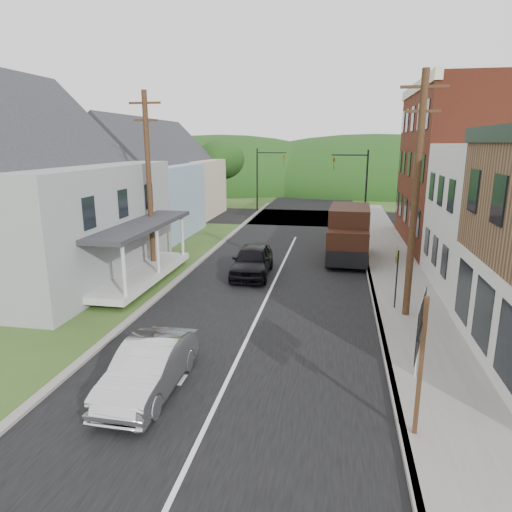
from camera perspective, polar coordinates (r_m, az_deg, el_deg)
The scene contains 23 objects.
ground at distance 15.46m, azimuth -1.45°, elevation -11.07°, with size 120.00×120.00×0.00m, color #2D4719.
road at distance 24.76m, azimuth 3.23°, elevation -1.35°, with size 9.00×90.00×0.02m, color black.
cross_road at distance 41.33m, azimuth 6.15°, elevation 4.81°, with size 60.00×9.00×0.02m, color black.
sidewalk_right at distance 22.86m, azimuth 17.45°, elevation -3.12°, with size 2.80×55.00×0.15m, color slate.
curb_right at distance 22.72m, azimuth 14.07°, elevation -2.99°, with size 0.20×55.00×0.15m, color slate.
curb_left at distance 23.87m, azimuth -8.53°, elevation -1.93°, with size 0.30×55.00×0.12m, color slate.
storefront_red at distance 31.88m, azimuth 25.97°, elevation 9.84°, with size 8.00×12.00×10.00m, color maroon.
house_gray at distance 24.79m, azimuth -26.89°, elevation 7.15°, with size 10.20×12.24×8.35m.
house_blue at distance 33.81m, azimuth -14.18°, elevation 8.74°, with size 7.14×8.16×7.28m.
house_cream at distance 42.32m, azimuth -9.78°, elevation 9.94°, with size 7.14×8.16×7.28m.
utility_pole_right at distance 17.53m, azimuth 19.30°, elevation 7.02°, with size 1.60×0.26×9.00m.
utility_pole_left at distance 23.72m, azimuth -13.23°, elevation 9.06°, with size 1.60×0.26×9.00m.
traffic_signal_right at distance 37.34m, azimuth 12.58°, elevation 9.39°, with size 2.87×0.20×6.00m.
traffic_signal_left at distance 44.87m, azimuth 1.04°, elevation 10.44°, with size 2.87×0.20×6.00m.
tree_left_b at distance 32.53m, azimuth -27.83°, elevation 9.49°, with size 4.80×4.80×6.94m.
tree_left_c at distance 40.18m, azimuth -23.27°, elevation 12.03°, with size 5.80×5.80×8.41m.
tree_left_d at distance 47.25m, azimuth -4.41°, elevation 11.95°, with size 4.80×4.80×6.94m.
forested_ridge at distance 69.08m, azimuth 7.90°, elevation 8.44°, with size 90.00×30.00×16.00m, color #1B3810.
silver_sedan at distance 12.87m, azimuth -13.22°, elevation -13.49°, with size 1.46×4.19×1.38m, color silver.
dark_sedan at distance 22.91m, azimuth -0.48°, elevation -0.60°, with size 1.82×4.53×1.54m, color black.
delivery_van at distance 26.29m, azimuth 11.51°, elevation 2.72°, with size 2.44×5.50×3.03m.
route_sign_cluster at distance 10.67m, azimuth 19.85°, elevation -10.63°, with size 0.52×1.82×3.25m.
warning_sign at distance 18.67m, azimuth 17.18°, elevation -1.57°, with size 0.18×0.67×2.49m.
Camera 1 is at (2.87, -13.71, 6.56)m, focal length 32.00 mm.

